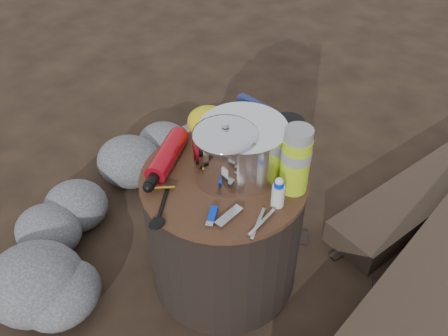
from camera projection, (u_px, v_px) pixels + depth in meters
The scene contains 16 objects.
ground at pixel (224, 272), 1.67m from camera, with size 60.00×60.00×0.00m, color black.
stump at pixel (224, 229), 1.52m from camera, with size 0.49×0.49×0.45m, color black.
rock_ring at pixel (136, 196), 1.81m from camera, with size 0.49×1.06×0.21m, color #56565B, non-canonical shape.
log_small at pixel (441, 181), 1.96m from camera, with size 0.21×1.17×0.10m, color #382B20.
foil_windscreen at pixel (243, 148), 1.36m from camera, with size 0.25×0.25×0.15m, color white.
camping_pot at pixel (225, 152), 1.32m from camera, with size 0.18×0.18×0.18m, color silver.
fuel_bottle at pixel (167, 156), 1.40m from camera, with size 0.06×0.26×0.06m, color #A40C18, non-canonical shape.
thermos at pixel (296, 160), 1.28m from camera, with size 0.08×0.08×0.20m, color #A0C719.
travel_mug at pixel (287, 140), 1.40m from camera, with size 0.09×0.09×0.13m, color black.
stuff_sack at pixel (211, 124), 1.49m from camera, with size 0.16×0.13×0.11m, color gold.
food_pouch at pixel (251, 122), 1.46m from camera, with size 0.11×0.03×0.14m, color navy.
lighter at pixel (212, 215), 1.25m from camera, with size 0.02×0.07×0.01m, color #042BC8.
multitool at pixel (229, 217), 1.25m from camera, with size 0.03×0.09×0.01m, color #B3B2B7.
pot_grabber at pixel (258, 223), 1.23m from camera, with size 0.03×0.12×0.01m, color #B3B2B7, non-canonical shape.
spork at pixel (163, 203), 1.29m from camera, with size 0.03×0.16×0.01m, color black, non-canonical shape.
squeeze_bottle at pixel (278, 193), 1.26m from camera, with size 0.04×0.04×0.08m, color silver.
Camera 1 is at (0.50, -0.90, 1.36)m, focal length 38.34 mm.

